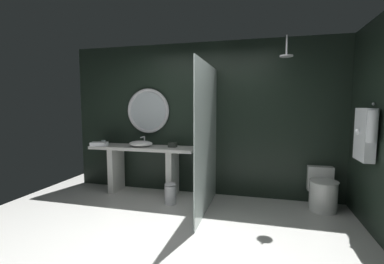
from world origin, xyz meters
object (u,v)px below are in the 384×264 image
Objects in this scene: tissue_box at (173,145)px; waste_bin at (170,193)px; rain_shower_head at (286,54)px; folded_hand_towel at (99,144)px; vessel_sink at (141,144)px; tumbler_cup at (103,142)px; toilet at (322,190)px; round_wall_mirror at (148,111)px; hanging_bathrobe at (365,133)px.

waste_bin is at bearing -76.89° from tissue_box.
waste_bin is (-1.67, -0.10, -2.07)m from rain_shower_head.
rain_shower_head is 3.36m from folded_hand_towel.
vessel_sink is at bearing 8.72° from folded_hand_towel.
vessel_sink reaches higher than folded_hand_towel.
tissue_box reaches higher than folded_hand_towel.
folded_hand_towel is at bearing -172.08° from tissue_box.
tumbler_cup is 3.71m from toilet.
round_wall_mirror reaches higher than tumbler_cup.
hanging_bathrobe is at bearing -13.74° from tissue_box.
tumbler_cup is at bearing 171.16° from hanging_bathrobe.
rain_shower_head is at bearing -12.42° from round_wall_mirror.
tissue_box is 0.19× the size of hanging_bathrobe.
toilet is at bearing 0.29° from tumbler_cup.
tumbler_cup is at bearing -179.71° from toilet.
rain_shower_head is at bearing -5.97° from vessel_sink.
toilet is at bearing 2.57° from folded_hand_towel.
hanging_bathrobe is (0.90, -0.34, -1.03)m from rain_shower_head.
folded_hand_towel is at bearing 177.58° from rain_shower_head.
round_wall_mirror is 1.13× the size of hanging_bathrobe.
rain_shower_head is (2.32, -0.24, 1.36)m from vessel_sink.
vessel_sink is 1.03m from waste_bin.
rain_shower_head is at bearing 3.46° from waste_bin.
rain_shower_head is at bearing 159.24° from hanging_bathrobe.
vessel_sink is at bearing -2.50° from tumbler_cup.
rain_shower_head is at bearing -2.42° from folded_hand_towel.
folded_hand_towel is at bearing 173.21° from hanging_bathrobe.
waste_bin is at bearing -9.39° from folded_hand_towel.
vessel_sink is 3.29m from hanging_bathrobe.
rain_shower_head is (2.29, -0.50, 0.80)m from round_wall_mirror.
toilet is at bearing 26.36° from rain_shower_head.
rain_shower_head is at bearing -5.13° from tumbler_cup.
vessel_sink is 0.52× the size of round_wall_mirror.
rain_shower_head is 1.41m from hanging_bathrobe.
tissue_box is 1.31m from folded_hand_towel.
waste_bin is 1.57m from folded_hand_towel.
vessel_sink is 1.42× the size of rain_shower_head.
folded_hand_towel reaches higher than waste_bin.
round_wall_mirror is (0.03, 0.26, 0.56)m from vessel_sink.
round_wall_mirror is 1.54m from waste_bin.
folded_hand_towel is at bearing -171.28° from vessel_sink.
hanging_bathrobe reaches higher than toilet.
tumbler_cup is at bearing -178.49° from tissue_box.
rain_shower_head reaches higher than hanging_bathrobe.
tumbler_cup is at bearing -163.60° from round_wall_mirror.
tissue_box is 0.80m from round_wall_mirror.
tumbler_cup is 1.61m from waste_bin.
folded_hand_towel is at bearing -86.44° from tumbler_cup.
folded_hand_towel reaches higher than toilet.
toilet is at bearing 1.00° from vessel_sink.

